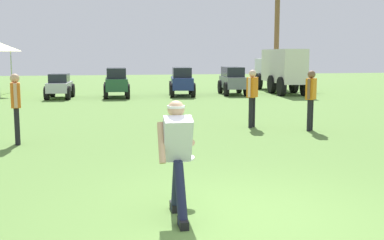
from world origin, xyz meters
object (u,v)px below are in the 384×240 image
object	(u,v)px
parked_car_slot_a	(60,86)
palm_tree_right_of_centre	(277,23)
frisbee_thrower	(177,153)
teammate_near_sideline	(252,93)
box_truck	(280,68)
frisbee_in_flight	(184,158)
parked_car_slot_d	(233,80)
teammate_deep	(16,102)
parked_car_slot_c	(182,80)
parked_car_slot_b	(116,81)
teammate_midfield	(311,95)

from	to	relation	value
parked_car_slot_a	palm_tree_right_of_centre	distance (m)	13.82
frisbee_thrower	teammate_near_sideline	world-z (taller)	teammate_near_sideline
box_truck	frisbee_thrower	bearing A→B (deg)	-114.62
frisbee_in_flight	palm_tree_right_of_centre	world-z (taller)	palm_tree_right_of_centre
parked_car_slot_d	teammate_deep	bearing A→B (deg)	-125.01
frisbee_in_flight	parked_car_slot_c	bearing A→B (deg)	80.51
parked_car_slot_b	box_truck	distance (m)	8.52
frisbee_thrower	palm_tree_right_of_centre	world-z (taller)	palm_tree_right_of_centre
teammate_deep	palm_tree_right_of_centre	bearing A→B (deg)	53.65
teammate_near_sideline	parked_car_slot_c	distance (m)	10.07
teammate_near_sideline	box_truck	size ratio (longest dim) A/B	0.26
parked_car_slot_b	palm_tree_right_of_centre	distance (m)	11.55
teammate_deep	parked_car_slot_c	size ratio (longest dim) A/B	0.63
teammate_near_sideline	frisbee_thrower	bearing A→B (deg)	-114.84
parked_car_slot_b	frisbee_in_flight	bearing A→B (deg)	-88.69
parked_car_slot_d	parked_car_slot_b	bearing A→B (deg)	-175.78
frisbee_thrower	parked_car_slot_d	world-z (taller)	frisbee_thrower
palm_tree_right_of_centre	parked_car_slot_c	bearing A→B (deg)	-141.92
box_truck	teammate_deep	bearing A→B (deg)	-130.97
parked_car_slot_b	parked_car_slot_d	distance (m)	5.65
teammate_midfield	parked_car_slot_a	xyz separation A→B (m)	(-7.11, 10.58, -0.38)
frisbee_thrower	teammate_deep	size ratio (longest dim) A/B	0.92
teammate_deep	frisbee_in_flight	bearing A→B (deg)	-58.11
frisbee_in_flight	box_truck	world-z (taller)	box_truck
frisbee_in_flight	teammate_near_sideline	size ratio (longest dim) A/B	0.24
box_truck	frisbee_in_flight	bearing A→B (deg)	-114.89
frisbee_thrower	parked_car_slot_d	distance (m)	17.89
parked_car_slot_a	teammate_near_sideline	bearing A→B (deg)	-59.21
frisbee_in_flight	teammate_deep	xyz separation A→B (m)	(-2.92, 4.70, 0.36)
palm_tree_right_of_centre	parked_car_slot_d	bearing A→B (deg)	-129.30
frisbee_thrower	parked_car_slot_a	distance (m)	16.72
parked_car_slot_d	parked_car_slot_c	bearing A→B (deg)	-175.26
parked_car_slot_a	parked_car_slot_d	world-z (taller)	parked_car_slot_d
parked_car_slot_d	palm_tree_right_of_centre	size ratio (longest dim) A/B	0.41
frisbee_thrower	palm_tree_right_of_centre	distance (m)	24.21
teammate_deep	parked_car_slot_a	bearing A→B (deg)	89.76
parked_car_slot_d	parked_car_slot_a	bearing A→B (deg)	-176.22
teammate_near_sideline	teammate_deep	distance (m)	6.02
teammate_deep	palm_tree_right_of_centre	distance (m)	20.92
teammate_midfield	parked_car_slot_a	bearing A→B (deg)	123.92
frisbee_thrower	parked_car_slot_c	size ratio (longest dim) A/B	0.57
parked_car_slot_a	parked_car_slot_b	size ratio (longest dim) A/B	0.93
frisbee_in_flight	teammate_deep	world-z (taller)	teammate_deep
parked_car_slot_b	palm_tree_right_of_centre	bearing A→B (deg)	29.12
teammate_deep	parked_car_slot_b	xyz separation A→B (m)	(2.55, 11.27, -0.22)
teammate_deep	parked_car_slot_b	world-z (taller)	teammate_deep
frisbee_thrower	parked_car_slot_a	size ratio (longest dim) A/B	0.63
frisbee_in_flight	parked_car_slot_a	bearing A→B (deg)	100.28
teammate_deep	parked_car_slot_c	xyz separation A→B (m)	(5.63, 11.48, -0.22)
parked_car_slot_c	palm_tree_right_of_centre	world-z (taller)	palm_tree_right_of_centre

